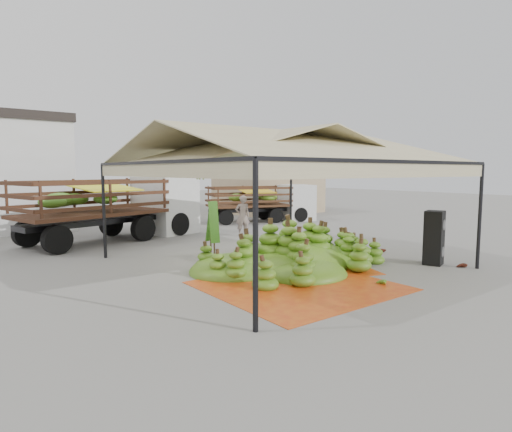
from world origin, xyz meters
TOP-DOWN VIEW (x-y plane):
  - ground at (0.00, 0.00)m, footprint 90.00×90.00m
  - canopy_tent at (0.00, 0.00)m, footprint 8.10×8.10m
  - building_tan at (10.00, 13.00)m, footprint 6.30×5.30m
  - tarp_left at (-1.37, -2.28)m, footprint 4.26×4.06m
  - tarp_right at (0.26, -0.54)m, footprint 4.56×4.67m
  - banana_heap at (-0.02, -0.47)m, footprint 7.01×6.19m
  - hand_yellow_a at (1.47, -1.31)m, footprint 0.55×0.49m
  - hand_yellow_b at (0.80, -1.91)m, footprint 0.41×0.34m
  - hand_red_a at (3.70, -3.70)m, footprint 0.40×0.33m
  - hand_red_b at (3.70, -0.91)m, footprint 0.56×0.53m
  - hand_green at (0.28, -3.41)m, footprint 0.48×0.43m
  - hanging_bunches at (-1.00, 0.45)m, footprint 3.24×0.24m
  - speaker_stack at (3.52, -2.92)m, footprint 0.72×0.67m
  - banana_leaves at (-1.57, 1.97)m, footprint 0.96×1.36m
  - vendor at (2.21, 5.09)m, footprint 0.74×0.60m
  - truck_left at (-2.25, 7.49)m, footprint 7.78×4.32m
  - truck_right at (6.41, 8.79)m, footprint 6.19×3.60m

SIDE VIEW (x-z plane):
  - ground at x=0.00m, z-range 0.00..0.00m
  - banana_leaves at x=-1.57m, z-range -1.85..1.85m
  - tarp_right at x=0.26m, z-range 0.00..0.01m
  - tarp_left at x=-1.37m, z-range 0.00..0.01m
  - hand_yellow_b at x=0.80m, z-range 0.00..0.18m
  - hand_red_a at x=3.70m, z-range 0.00..0.18m
  - hand_green at x=0.28m, z-range 0.00..0.18m
  - hand_red_b at x=3.70m, z-range 0.00..0.20m
  - hand_yellow_a at x=1.47m, z-range 0.00..0.22m
  - banana_heap at x=-0.02m, z-range 0.00..1.30m
  - speaker_stack at x=3.52m, z-range 0.00..1.61m
  - vendor at x=2.21m, z-range 0.00..1.75m
  - truck_right at x=6.41m, z-range 0.23..2.25m
  - truck_left at x=-2.25m, z-range 0.29..2.83m
  - building_tan at x=10.00m, z-range 0.02..4.12m
  - hanging_bunches at x=-1.00m, z-range 2.52..2.72m
  - canopy_tent at x=0.00m, z-range 1.30..5.30m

